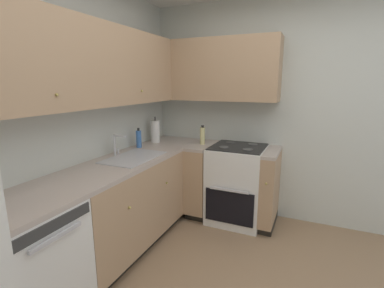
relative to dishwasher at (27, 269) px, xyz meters
name	(u,v)px	position (x,y,z in m)	size (l,w,h in m)	color
wall_back	(53,126)	(0.58, 0.33, 0.85)	(3.62, 0.05, 2.57)	silver
wall_right	(298,114)	(2.37, -1.47, 0.85)	(0.05, 3.64, 2.57)	silver
dishwasher	(27,269)	(0.00, 0.00, 0.00)	(0.60, 0.63, 0.87)	white
lower_cabinets_back	(124,207)	(1.02, 0.00, 0.00)	(1.44, 0.62, 0.87)	tan
countertop_back	(121,163)	(1.02, 0.00, 0.45)	(2.64, 0.60, 0.04)	#B7A89E
lower_cabinets_right	(226,184)	(2.05, -0.74, 0.00)	(0.62, 1.03, 0.87)	tan
countertop_right	(227,148)	(2.04, -0.74, 0.45)	(0.60, 1.03, 0.03)	#B7A89E
oven_range	(237,183)	(2.06, -0.87, 0.02)	(0.68, 0.62, 1.05)	white
upper_cabinets_back	(90,65)	(0.86, 0.14, 1.34)	(2.32, 0.34, 0.71)	tan
upper_cabinets_right	(212,70)	(2.18, -0.48, 1.34)	(0.32, 1.57, 0.71)	tan
sink	(134,162)	(1.18, -0.03, 0.43)	(0.64, 0.40, 0.10)	#B7B7BC
faucet	(117,143)	(1.19, 0.18, 0.60)	(0.07, 0.16, 0.22)	silver
soap_bottle	(139,139)	(1.58, 0.18, 0.57)	(0.06, 0.06, 0.23)	#3F72BF
paper_towel_roll	(155,131)	(1.92, 0.16, 0.60)	(0.11, 0.11, 0.33)	white
oil_bottle	(202,135)	(2.04, -0.42, 0.57)	(0.06, 0.06, 0.23)	beige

